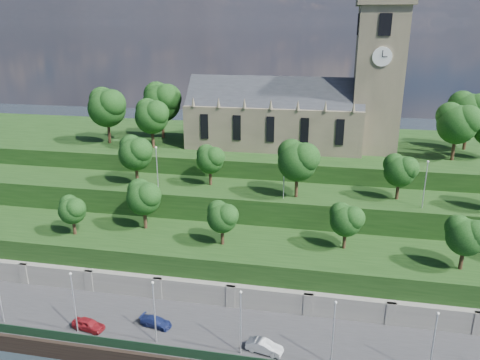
% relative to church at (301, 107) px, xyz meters
% --- Properties ---
extents(promenade, '(160.00, 12.00, 2.00)m').
position_rel_church_xyz_m(promenade, '(-0.79, -39.98, -21.52)').
color(promenade, '#2D2D30').
rests_on(promenade, ground).
extents(retaining_wall, '(160.00, 2.10, 5.00)m').
position_rel_church_xyz_m(retaining_wall, '(-0.79, -34.01, -20.02)').
color(retaining_wall, slate).
rests_on(retaining_wall, ground).
extents(embankment_lower, '(160.00, 12.00, 8.00)m').
position_rel_church_xyz_m(embankment_lower, '(-0.79, -27.98, -18.52)').
color(embankment_lower, '#163411').
rests_on(embankment_lower, ground).
extents(embankment_upper, '(160.00, 10.00, 12.00)m').
position_rel_church_xyz_m(embankment_upper, '(-0.79, -16.98, -16.52)').
color(embankment_upper, '#163411').
rests_on(embankment_upper, ground).
extents(hilltop, '(160.00, 32.00, 15.00)m').
position_rel_church_xyz_m(hilltop, '(-0.79, 4.02, -15.02)').
color(hilltop, '#163411').
rests_on(hilltop, ground).
extents(church, '(38.60, 12.35, 27.60)m').
position_rel_church_xyz_m(church, '(0.00, 0.00, 0.00)').
color(church, '#685D49').
rests_on(church, hilltop).
extents(trees_lower, '(66.90, 8.84, 7.51)m').
position_rel_church_xyz_m(trees_lower, '(2.83, -27.68, -9.87)').
color(trees_lower, '#301E12').
rests_on(trees_lower, embankment_lower).
extents(trees_upper, '(60.39, 8.18, 8.83)m').
position_rel_church_xyz_m(trees_upper, '(0.14, -18.05, -5.20)').
color(trees_upper, '#301E12').
rests_on(trees_upper, embankment_upper).
extents(trees_hilltop, '(75.61, 16.64, 11.21)m').
position_rel_church_xyz_m(trees_hilltop, '(-4.35, -1.07, -0.55)').
color(trees_hilltop, '#301E12').
rests_on(trees_hilltop, hilltop).
extents(lamp_posts_promenade, '(60.36, 0.36, 8.03)m').
position_rel_church_xyz_m(lamp_posts_promenade, '(-2.79, -43.48, -15.90)').
color(lamp_posts_promenade, '#B2B2B7').
rests_on(lamp_posts_promenade, promenade).
extents(lamp_posts_upper, '(40.36, 0.36, 7.10)m').
position_rel_church_xyz_m(lamp_posts_upper, '(-0.79, -19.98, -6.38)').
color(lamp_posts_upper, '#B2B2B7').
rests_on(lamp_posts_upper, embankment_upper).
extents(car_left, '(4.32, 2.29, 1.40)m').
position_rel_church_xyz_m(car_left, '(-21.67, -42.84, -19.82)').
color(car_left, maroon).
rests_on(car_left, promenade).
extents(car_middle, '(4.39, 2.28, 1.38)m').
position_rel_church_xyz_m(car_middle, '(-0.19, -42.77, -19.83)').
color(car_middle, '#B9BBBE').
rests_on(car_middle, promenade).
extents(car_right, '(4.27, 2.37, 1.17)m').
position_rel_church_xyz_m(car_right, '(-13.91, -40.62, -19.94)').
color(car_right, navy).
rests_on(car_right, promenade).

